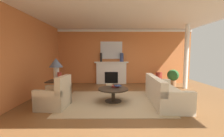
{
  "coord_description": "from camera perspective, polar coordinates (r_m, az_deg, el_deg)",
  "views": [
    {
      "loc": [
        -0.6,
        -4.84,
        1.55
      ],
      "look_at": [
        -0.56,
        1.11,
        1.0
      ],
      "focal_mm": 23.49,
      "sensor_mm": 36.0,
      "label": 1
    }
  ],
  "objects": [
    {
      "name": "vase_on_side_table",
      "position": [
        5.05,
        -19.71,
        -3.03
      ],
      "size": [
        0.13,
        0.13,
        0.29
      ],
      "primitive_type": "cylinder",
      "color": "#9E3328",
      "rests_on": "side_table"
    },
    {
      "name": "wall_fireplace",
      "position": [
        8.09,
        3.84,
        4.68
      ],
      "size": [
        7.49,
        0.12,
        2.94
      ],
      "primitive_type": "cube",
      "color": "#CC723D",
      "rests_on": "ground_plane"
    },
    {
      "name": "fireplace",
      "position": [
        7.92,
        -0.25,
        -1.87
      ],
      "size": [
        1.8,
        0.35,
        1.19
      ],
      "color": "white",
      "rests_on": "ground_plane"
    },
    {
      "name": "vase_mantel_right",
      "position": [
        7.83,
        3.78,
        4.36
      ],
      "size": [
        0.19,
        0.19,
        0.47
      ],
      "primitive_type": "cylinder",
      "color": "navy",
      "rests_on": "fireplace"
    },
    {
      "name": "vase_tall_corner",
      "position": [
        8.06,
        17.7,
        -3.73
      ],
      "size": [
        0.34,
        0.34,
        0.65
      ],
      "primitive_type": "cylinder",
      "color": "#9E3328",
      "rests_on": "ground_plane"
    },
    {
      "name": "column_white",
      "position": [
        7.55,
        26.94,
        4.08
      ],
      "size": [
        0.2,
        0.2,
        2.94
      ],
      "primitive_type": "cylinder",
      "color": "white",
      "rests_on": "ground_plane"
    },
    {
      "name": "book_small_novel",
      "position": [
        4.93,
        -1.02,
        -6.26
      ],
      "size": [
        0.22,
        0.19,
        0.04
      ],
      "primitive_type": "cube",
      "rotation": [
        0.0,
        0.0,
        -0.14
      ],
      "color": "tan",
      "rests_on": "coffee_table"
    },
    {
      "name": "ground_plane",
      "position": [
        5.12,
        6.47,
        -12.38
      ],
      "size": [
        8.95,
        8.95,
        0.0
      ],
      "primitive_type": "plane",
      "color": "brown"
    },
    {
      "name": "potted_plant",
      "position": [
        7.93,
        22.64,
        -2.8
      ],
      "size": [
        0.56,
        0.56,
        0.83
      ],
      "color": "#A8754C",
      "rests_on": "ground_plane"
    },
    {
      "name": "ceiling_panel",
      "position": [
        5.37,
        6.41,
        20.54
      ],
      "size": [
        7.49,
        6.94,
        0.06
      ],
      "primitive_type": "cube",
      "color": "white"
    },
    {
      "name": "wall_window",
      "position": [
        5.91,
        -29.95,
        3.78
      ],
      "size": [
        0.12,
        6.94,
        2.94
      ],
      "primitive_type": "cube",
      "color": "#CC723D",
      "rests_on": "ground_plane"
    },
    {
      "name": "area_rug",
      "position": [
        5.01,
        0.48,
        -12.66
      ],
      "size": [
        3.27,
        2.68,
        0.01
      ],
      "primitive_type": "cube",
      "color": "tan",
      "rests_on": "ground_plane"
    },
    {
      "name": "sofa",
      "position": [
        5.08,
        19.53,
        -9.31
      ],
      "size": [
        1.02,
        2.15,
        0.85
      ],
      "color": "beige",
      "rests_on": "ground_plane"
    },
    {
      "name": "crown_moulding",
      "position": [
        8.12,
        3.95,
        14.52
      ],
      "size": [
        7.49,
        0.08,
        0.12
      ],
      "primitive_type": "cube",
      "color": "white"
    },
    {
      "name": "armchair_near_window",
      "position": [
        4.68,
        -21.35,
        -10.49
      ],
      "size": [
        0.88,
        0.88,
        0.95
      ],
      "color": "#C1B293",
      "rests_on": "ground_plane"
    },
    {
      "name": "vase_mantel_left",
      "position": [
        7.83,
        -4.3,
        4.38
      ],
      "size": [
        0.12,
        0.12,
        0.47
      ],
      "primitive_type": "cylinder",
      "color": "black",
      "rests_on": "fireplace"
    },
    {
      "name": "book_art_folio",
      "position": [
        4.96,
        2.26,
        -6.65
      ],
      "size": [
        0.25,
        0.22,
        0.04
      ],
      "primitive_type": "cube",
      "rotation": [
        0.0,
        0.0,
        0.39
      ],
      "color": "navy",
      "rests_on": "coffee_table"
    },
    {
      "name": "table_lamp",
      "position": [
        5.18,
        -20.97,
        1.33
      ],
      "size": [
        0.44,
        0.44,
        0.75
      ],
      "color": "beige",
      "rests_on": "side_table"
    },
    {
      "name": "coffee_table",
      "position": [
        4.92,
        0.48,
        -9.01
      ],
      "size": [
        1.0,
        1.0,
        0.45
      ],
      "color": "#2D2319",
      "rests_on": "ground_plane"
    },
    {
      "name": "book_red_cover",
      "position": [
        5.06,
        1.27,
        -6.95
      ],
      "size": [
        0.27,
        0.22,
        0.05
      ],
      "primitive_type": "cube",
      "rotation": [
        0.0,
        0.0,
        0.31
      ],
      "color": "maroon",
      "rests_on": "coffee_table"
    },
    {
      "name": "mantel_mirror",
      "position": [
        7.99,
        -0.26,
        7.12
      ],
      "size": [
        1.18,
        0.04,
        0.93
      ],
      "primitive_type": "cube",
      "color": "silver"
    },
    {
      "name": "side_table",
      "position": [
        5.29,
        -20.68,
        -7.61
      ],
      "size": [
        0.56,
        0.56,
        0.7
      ],
      "color": "#2D2319",
      "rests_on": "ground_plane"
    }
  ]
}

